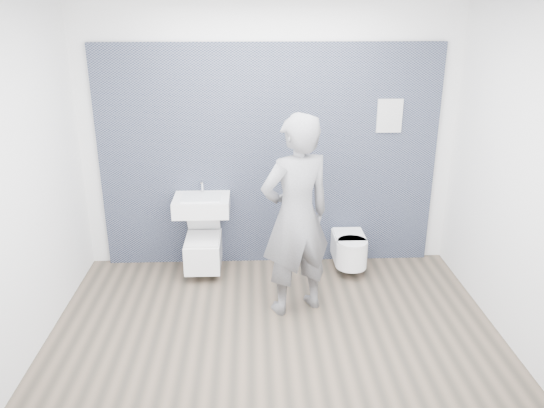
{
  "coord_description": "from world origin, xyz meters",
  "views": [
    {
      "loc": [
        -0.18,
        -4.02,
        2.72
      ],
      "look_at": [
        0.0,
        0.6,
        1.0
      ],
      "focal_mm": 35.0,
      "sensor_mm": 36.0,
      "label": 1
    }
  ],
  "objects_px": {
    "toilet_square": "(203,250)",
    "visitor": "(296,217)",
    "washbasin": "(202,205)",
    "toilet_rounded": "(350,249)"
  },
  "relations": [
    {
      "from": "washbasin",
      "to": "toilet_rounded",
      "type": "relative_size",
      "value": 1.03
    },
    {
      "from": "washbasin",
      "to": "toilet_rounded",
      "type": "xyz_separation_m",
      "value": [
        1.58,
        -0.07,
        -0.52
      ]
    },
    {
      "from": "toilet_square",
      "to": "visitor",
      "type": "distance_m",
      "value": 1.38
    },
    {
      "from": "toilet_square",
      "to": "visitor",
      "type": "height_order",
      "value": "visitor"
    },
    {
      "from": "toilet_square",
      "to": "visitor",
      "type": "bearing_deg",
      "value": -39.62
    },
    {
      "from": "toilet_square",
      "to": "visitor",
      "type": "relative_size",
      "value": 0.36
    },
    {
      "from": "washbasin",
      "to": "toilet_square",
      "type": "relative_size",
      "value": 0.86
    },
    {
      "from": "toilet_rounded",
      "to": "visitor",
      "type": "xyz_separation_m",
      "value": [
        -0.66,
        -0.75,
        0.69
      ]
    },
    {
      "from": "toilet_rounded",
      "to": "visitor",
      "type": "height_order",
      "value": "visitor"
    },
    {
      "from": "visitor",
      "to": "washbasin",
      "type": "bearing_deg",
      "value": -64.35
    }
  ]
}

